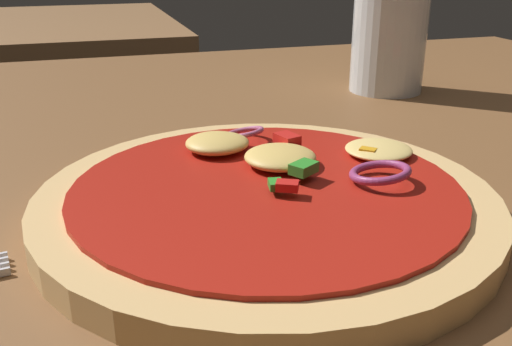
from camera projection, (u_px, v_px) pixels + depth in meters
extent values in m
cube|color=brown|center=(205.00, 228.00, 0.36)|extent=(1.27, 1.07, 0.03)
cylinder|color=tan|center=(266.00, 203.00, 0.34)|extent=(0.27, 0.27, 0.02)
cylinder|color=#A81C11|center=(266.00, 188.00, 0.34)|extent=(0.23, 0.23, 0.00)
ellipsoid|color=#E5BC60|center=(222.00, 143.00, 0.39)|extent=(0.04, 0.04, 0.01)
ellipsoid|color=#E5BC60|center=(216.00, 143.00, 0.39)|extent=(0.04, 0.04, 0.01)
ellipsoid|color=#EFCC72|center=(379.00, 149.00, 0.39)|extent=(0.04, 0.04, 0.01)
ellipsoid|color=#E5BC60|center=(280.00, 157.00, 0.37)|extent=(0.05, 0.05, 0.01)
torus|color=#B25984|center=(244.00, 132.00, 0.41)|extent=(0.04, 0.04, 0.01)
torus|color=#93386B|center=(380.00, 172.00, 0.34)|extent=(0.05, 0.05, 0.01)
cube|color=#2D8C28|center=(304.00, 168.00, 0.34)|extent=(0.02, 0.02, 0.01)
cube|color=red|center=(287.00, 186.00, 0.32)|extent=(0.02, 0.01, 0.00)
cube|color=red|center=(287.00, 139.00, 0.39)|extent=(0.02, 0.02, 0.01)
cube|color=orange|center=(365.00, 150.00, 0.38)|extent=(0.01, 0.01, 0.00)
cube|color=#2D8C28|center=(276.00, 184.00, 0.33)|extent=(0.01, 0.01, 0.00)
cylinder|color=silver|center=(390.00, 23.00, 0.61)|extent=(0.08, 0.08, 0.15)
cylinder|color=#C67214|center=(388.00, 44.00, 0.62)|extent=(0.07, 0.07, 0.10)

